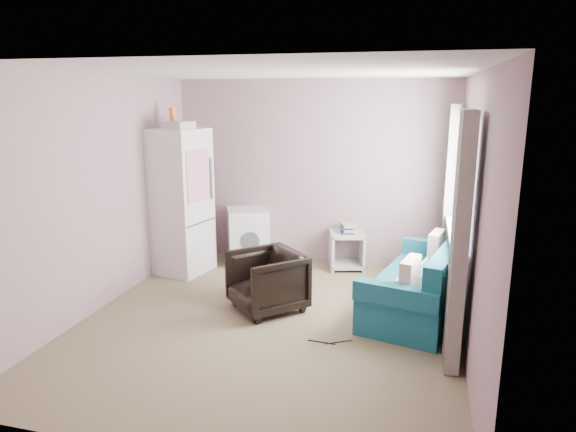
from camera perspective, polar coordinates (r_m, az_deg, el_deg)
name	(u,v)px	position (r m, az deg, el deg)	size (l,w,h in m)	color
room	(270,204)	(5.02, -2.06, 1.31)	(3.84, 4.24, 2.54)	#807153
armchair	(267,278)	(5.60, -2.37, -6.93)	(0.70, 0.65, 0.72)	black
fridge	(180,201)	(6.80, -11.91, 1.68)	(0.77, 0.76, 2.14)	silver
washing_machine	(248,235)	(7.15, -4.48, -2.09)	(0.72, 0.72, 0.76)	silver
side_table	(347,247)	(6.96, 6.54, -3.49)	(0.56, 0.56, 0.62)	#A5A5A1
sofa	(423,287)	(5.73, 14.80, -7.59)	(1.22, 1.95, 0.81)	#1B6A7D
window_dressing	(454,214)	(5.53, 17.93, 0.25)	(0.17, 2.62, 2.18)	white
floor_cables	(330,342)	(5.04, 4.71, -13.79)	(0.42, 0.15, 0.01)	black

